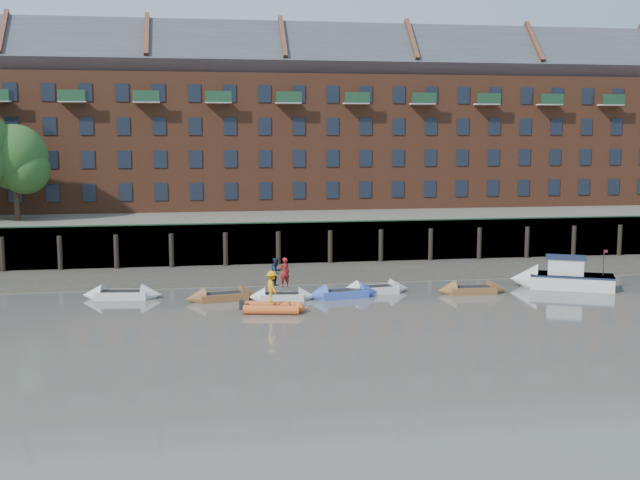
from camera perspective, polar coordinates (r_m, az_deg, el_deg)
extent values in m
plane|color=#605C54|center=(40.43, 3.30, -6.71)|extent=(220.00, 220.00, 0.00)
cube|color=#3D382F|center=(57.74, -0.58, -2.37)|extent=(110.00, 8.00, 0.50)
cube|color=#4C4336|center=(54.44, -0.04, -2.98)|extent=(110.00, 1.60, 0.10)
cube|color=#2D2A26|center=(61.80, -1.20, -0.21)|extent=(110.00, 0.80, 3.20)
cylinder|color=black|center=(62.07, -21.66, -0.99)|extent=(0.36, 0.36, 2.60)
cylinder|color=black|center=(61.33, -18.01, -0.93)|extent=(0.36, 0.36, 2.60)
cylinder|color=black|center=(60.84, -14.28, -0.85)|extent=(0.36, 0.36, 2.60)
cylinder|color=black|center=(60.62, -10.51, -0.78)|extent=(0.36, 0.36, 2.60)
cylinder|color=black|center=(60.66, -6.73, -0.70)|extent=(0.36, 0.36, 2.60)
cylinder|color=black|center=(60.96, -2.98, -0.61)|extent=(0.36, 0.36, 2.60)
cylinder|color=black|center=(61.52, 0.73, -0.53)|extent=(0.36, 0.36, 2.60)
cylinder|color=black|center=(62.33, 4.35, -0.44)|extent=(0.36, 0.36, 2.60)
cylinder|color=black|center=(63.39, 7.87, -0.36)|extent=(0.36, 0.36, 2.60)
cylinder|color=black|center=(64.67, 11.26, -0.28)|extent=(0.36, 0.36, 2.60)
cylinder|color=black|center=(66.17, 14.51, -0.20)|extent=(0.36, 0.36, 2.60)
cylinder|color=black|center=(67.88, 17.60, -0.12)|extent=(0.36, 0.36, 2.60)
cylinder|color=black|center=(69.77, 20.53, -0.05)|extent=(0.36, 0.36, 2.60)
cube|color=#264C2D|center=(61.30, -1.17, 1.28)|extent=(110.00, 0.06, 0.10)
cube|color=#5E594D|center=(75.19, -2.66, 1.17)|extent=(110.00, 28.00, 3.20)
cube|color=brown|center=(75.72, -2.78, 6.98)|extent=(80.00, 10.00, 12.00)
cube|color=#42444C|center=(75.99, -2.82, 12.42)|extent=(80.60, 15.56, 15.56)
cube|color=black|center=(71.85, -20.85, 3.11)|extent=(1.10, 0.12, 1.50)
cube|color=black|center=(71.30, -18.49, 3.19)|extent=(1.10, 0.12, 1.50)
cube|color=black|center=(70.89, -16.09, 3.26)|extent=(1.10, 0.12, 1.50)
cube|color=black|center=(70.59, -13.67, 3.32)|extent=(1.10, 0.12, 1.50)
cube|color=black|center=(70.42, -11.23, 3.38)|extent=(1.10, 0.12, 1.50)
cube|color=black|center=(70.39, -8.79, 3.43)|extent=(1.10, 0.12, 1.50)
cube|color=black|center=(70.47, -6.34, 3.48)|extent=(1.10, 0.12, 1.50)
cube|color=black|center=(70.69, -3.91, 3.52)|extent=(1.10, 0.12, 1.50)
cube|color=black|center=(71.03, -1.50, 3.56)|extent=(1.10, 0.12, 1.50)
cube|color=black|center=(71.50, 0.89, 3.59)|extent=(1.10, 0.12, 1.50)
cube|color=black|center=(72.09, 3.24, 3.61)|extent=(1.10, 0.12, 1.50)
cube|color=black|center=(72.80, 5.55, 3.62)|extent=(1.10, 0.12, 1.50)
cube|color=black|center=(73.62, 7.82, 3.63)|extent=(1.10, 0.12, 1.50)
cube|color=black|center=(74.55, 10.03, 3.63)|extent=(1.10, 0.12, 1.50)
cube|color=black|center=(75.60, 12.18, 3.63)|extent=(1.10, 0.12, 1.50)
cube|color=black|center=(76.74, 14.27, 3.63)|extent=(1.10, 0.12, 1.50)
cube|color=black|center=(77.98, 16.29, 3.61)|extent=(1.10, 0.12, 1.50)
cube|color=black|center=(79.32, 18.25, 3.60)|extent=(1.10, 0.12, 1.50)
cube|color=black|center=(80.75, 20.15, 3.58)|extent=(1.10, 0.12, 1.50)
cube|color=black|center=(71.71, -20.96, 5.34)|extent=(1.10, 0.12, 1.50)
cube|color=black|center=(71.16, -18.58, 5.43)|extent=(1.10, 0.12, 1.50)
cube|color=black|center=(70.74, -16.18, 5.52)|extent=(1.10, 0.12, 1.50)
cube|color=black|center=(70.45, -13.74, 5.59)|extent=(1.10, 0.12, 1.50)
cube|color=black|center=(70.28, -11.29, 5.66)|extent=(1.10, 0.12, 1.50)
cube|color=black|center=(70.24, -8.83, 5.71)|extent=(1.10, 0.12, 1.50)
cube|color=black|center=(70.33, -6.38, 5.76)|extent=(1.10, 0.12, 1.50)
cube|color=black|center=(70.55, -3.93, 5.79)|extent=(1.10, 0.12, 1.50)
cube|color=black|center=(70.89, -1.50, 5.82)|extent=(1.10, 0.12, 1.50)
cube|color=black|center=(71.36, 0.90, 5.83)|extent=(1.10, 0.12, 1.50)
cube|color=black|center=(71.95, 3.26, 5.83)|extent=(1.10, 0.12, 1.50)
cube|color=black|center=(72.66, 5.58, 5.83)|extent=(1.10, 0.12, 1.50)
cube|color=black|center=(73.48, 7.86, 5.81)|extent=(1.10, 0.12, 1.50)
cube|color=black|center=(74.42, 10.08, 5.79)|extent=(1.10, 0.12, 1.50)
cube|color=black|center=(75.46, 12.24, 5.75)|extent=(1.10, 0.12, 1.50)
cube|color=black|center=(76.61, 14.34, 5.71)|extent=(1.10, 0.12, 1.50)
cube|color=black|center=(77.86, 16.37, 5.67)|extent=(1.10, 0.12, 1.50)
cube|color=black|center=(79.20, 18.34, 5.62)|extent=(1.10, 0.12, 1.50)
cube|color=black|center=(80.63, 20.24, 5.57)|extent=(1.10, 0.12, 1.50)
cube|color=black|center=(71.68, -21.07, 7.58)|extent=(1.10, 0.12, 1.50)
cube|color=black|center=(71.13, -18.68, 7.69)|extent=(1.10, 0.12, 1.50)
cube|color=black|center=(70.71, -16.26, 7.78)|extent=(1.10, 0.12, 1.50)
cube|color=black|center=(70.42, -13.81, 7.87)|extent=(1.10, 0.12, 1.50)
cube|color=black|center=(70.25, -11.35, 7.94)|extent=(1.10, 0.12, 1.50)
cube|color=black|center=(70.21, -8.88, 8.00)|extent=(1.10, 0.12, 1.50)
cube|color=black|center=(70.30, -6.41, 8.04)|extent=(1.10, 0.12, 1.50)
cube|color=black|center=(70.52, -3.95, 8.07)|extent=(1.10, 0.12, 1.50)
cube|color=black|center=(70.86, -1.51, 8.08)|extent=(1.10, 0.12, 1.50)
cube|color=black|center=(71.33, 0.90, 8.08)|extent=(1.10, 0.12, 1.50)
cube|color=black|center=(71.92, 3.28, 8.06)|extent=(1.10, 0.12, 1.50)
cube|color=black|center=(72.63, 5.61, 8.03)|extent=(1.10, 0.12, 1.50)
cube|color=black|center=(73.45, 7.90, 7.99)|extent=(1.10, 0.12, 1.50)
cube|color=black|center=(74.39, 10.13, 7.94)|extent=(1.10, 0.12, 1.50)
cube|color=black|center=(75.44, 12.30, 7.88)|extent=(1.10, 0.12, 1.50)
cube|color=black|center=(76.58, 14.40, 7.81)|extent=(1.10, 0.12, 1.50)
cube|color=black|center=(77.83, 16.45, 7.73)|extent=(1.10, 0.12, 1.50)
cube|color=black|center=(79.17, 18.42, 7.64)|extent=(1.10, 0.12, 1.50)
cube|color=black|center=(80.60, 20.33, 7.55)|extent=(1.10, 0.12, 1.50)
cube|color=black|center=(71.76, -21.17, 9.81)|extent=(1.10, 0.12, 1.50)
cube|color=black|center=(71.21, -18.78, 9.94)|extent=(1.10, 0.12, 1.50)
cube|color=black|center=(70.80, -16.34, 10.05)|extent=(1.10, 0.12, 1.50)
cube|color=black|center=(70.50, -13.89, 10.14)|extent=(1.10, 0.12, 1.50)
cube|color=black|center=(70.33, -11.41, 10.22)|extent=(1.10, 0.12, 1.50)
cube|color=black|center=(70.30, -8.93, 10.28)|extent=(1.10, 0.12, 1.50)
cube|color=black|center=(70.38, -6.45, 10.32)|extent=(1.10, 0.12, 1.50)
cube|color=black|center=(70.60, -3.97, 10.34)|extent=(1.10, 0.12, 1.50)
cube|color=black|center=(70.94, -1.52, 10.34)|extent=(1.10, 0.12, 1.50)
cube|color=black|center=(71.41, 0.90, 10.32)|extent=(1.10, 0.12, 1.50)
cube|color=black|center=(72.00, 3.29, 10.29)|extent=(1.10, 0.12, 1.50)
cube|color=black|center=(72.71, 5.64, 10.24)|extent=(1.10, 0.12, 1.50)
cube|color=black|center=(73.53, 7.94, 10.17)|extent=(1.10, 0.12, 1.50)
cube|color=black|center=(74.47, 10.18, 10.09)|extent=(1.10, 0.12, 1.50)
cube|color=black|center=(75.51, 12.36, 10.00)|extent=(1.10, 0.12, 1.50)
cube|color=black|center=(76.66, 14.47, 9.90)|extent=(1.10, 0.12, 1.50)
cube|color=black|center=(77.90, 16.52, 9.79)|extent=(1.10, 0.12, 1.50)
cube|color=black|center=(79.24, 18.51, 9.67)|extent=(1.10, 0.12, 1.50)
cube|color=black|center=(80.67, 20.42, 9.54)|extent=(1.10, 0.12, 1.50)
cylinder|color=#3A281C|center=(67.25, -20.78, 3.01)|extent=(0.44, 0.44, 4.00)
sphere|color=#2E5B22|center=(67.11, -20.90, 5.53)|extent=(5.12, 5.12, 5.12)
cube|color=silver|center=(50.29, -13.90, -3.80)|extent=(3.20, 1.74, 0.48)
cone|color=silver|center=(49.96, -11.89, -3.82)|extent=(1.35, 1.51, 1.38)
cone|color=silver|center=(50.68, -15.87, -3.78)|extent=(1.35, 1.51, 1.38)
cube|color=black|center=(50.25, -13.90, -3.56)|extent=(2.65, 1.34, 0.06)
cube|color=brown|center=(48.71, -6.92, -4.02)|extent=(3.09, 1.84, 0.45)
cone|color=brown|center=(49.12, -5.00, -3.89)|extent=(1.36, 1.50, 1.30)
cone|color=brown|center=(48.35, -8.86, -4.14)|extent=(1.36, 1.50, 1.30)
cube|color=black|center=(48.66, -6.92, -3.78)|extent=(2.55, 1.43, 0.06)
cube|color=silver|center=(48.53, -2.72, -4.04)|extent=(2.70, 1.42, 0.41)
cone|color=silver|center=(48.58, -0.93, -4.02)|extent=(1.12, 1.27, 1.18)
cone|color=silver|center=(48.53, -4.52, -4.06)|extent=(1.12, 1.27, 1.18)
cube|color=black|center=(48.50, -2.73, -3.83)|extent=(2.24, 1.08, 0.06)
cube|color=blue|center=(49.23, 1.66, -3.84)|extent=(3.10, 1.75, 0.46)
cone|color=blue|center=(49.82, 3.51, -3.71)|extent=(1.33, 1.48, 1.32)
cone|color=blue|center=(48.70, -0.24, -3.96)|extent=(1.33, 1.48, 1.32)
cube|color=black|center=(49.19, 1.66, -3.60)|extent=(2.57, 1.35, 0.06)
cube|color=silver|center=(50.60, 3.88, -3.54)|extent=(3.02, 1.63, 0.45)
cone|color=silver|center=(51.18, 5.66, -3.43)|extent=(1.26, 1.42, 1.30)
cone|color=silver|center=(50.07, 2.06, -3.65)|extent=(1.26, 1.42, 1.30)
cube|color=black|center=(50.56, 3.88, -3.31)|extent=(2.50, 1.25, 0.06)
cube|color=brown|center=(51.29, 10.76, -3.51)|extent=(2.90, 1.38, 0.45)
cone|color=brown|center=(51.84, 12.51, -3.44)|extent=(1.15, 1.33, 1.29)
cone|color=brown|center=(50.79, 8.96, -3.58)|extent=(1.15, 1.33, 1.29)
cube|color=black|center=(51.25, 10.76, -3.29)|extent=(2.42, 1.04, 0.06)
cylinder|color=orange|center=(45.77, -3.35, -4.69)|extent=(3.14, 1.14, 0.51)
cylinder|color=orange|center=(44.72, -3.49, -4.98)|extent=(3.14, 1.14, 0.51)
sphere|color=orange|center=(45.11, -1.45, -4.86)|extent=(0.59, 0.59, 0.59)
cube|color=black|center=(45.24, -3.42, -4.83)|extent=(2.71, 1.40, 0.18)
cube|color=silver|center=(54.42, 17.47, -2.83)|extent=(5.56, 4.09, 0.94)
cone|color=silver|center=(54.40, 14.29, -2.71)|extent=(2.48, 2.65, 2.10)
cube|color=#19233F|center=(54.35, 17.49, -2.40)|extent=(5.58, 4.12, 0.12)
cube|color=silver|center=(54.24, 17.07, -1.78)|extent=(2.66, 2.36, 1.05)
cube|color=#19233F|center=(54.16, 17.09, -1.18)|extent=(3.03, 2.68, 0.10)
imported|color=maroon|center=(48.29, -2.54, -2.30)|extent=(0.74, 0.58, 1.79)
imported|color=#19233F|center=(48.49, -3.13, -2.30)|extent=(1.06, 1.07, 1.74)
imported|color=orange|center=(45.07, -3.43, -3.33)|extent=(0.87, 1.27, 1.80)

